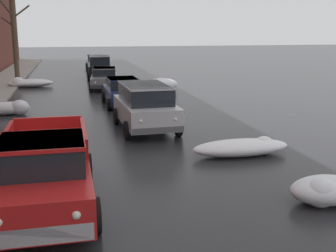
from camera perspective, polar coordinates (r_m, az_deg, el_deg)
name	(u,v)px	position (r m, az deg, el deg)	size (l,w,h in m)	color
snow_bank_along_left_kerb	(160,85)	(27.79, -1.00, 5.44)	(2.23, 1.21, 0.86)	white
snow_bank_mid_block_left	(28,83)	(31.50, -18.04, 5.46)	(3.07, 1.38, 0.72)	white
snow_bank_near_corner_right	(325,191)	(10.58, 20.12, -8.03)	(1.73, 1.16, 0.67)	white
snow_bank_along_right_kerb	(10,108)	(21.50, -20.24, 2.24)	(2.02, 0.95, 0.70)	white
snow_bank_far_right_pile	(243,147)	(13.89, 9.95, -2.79)	(3.18, 1.13, 0.57)	white
bare_tree_far_down_block	(14,35)	(32.13, -19.75, 11.32)	(2.14, 2.24, 6.80)	#4C3D2D
pickup_truck_red_approaching_near_lane	(45,171)	(9.90, -16.02, -5.72)	(2.20, 5.27, 1.76)	red
suv_silver_parked_kerbside_close	(145,105)	(17.03, -3.05, 2.76)	(2.25, 4.43, 1.82)	#B7B7BC
sedan_darkblue_parked_kerbside_mid	(123,91)	(22.82, -6.02, 4.65)	(2.03, 4.45, 1.42)	navy
sedan_grey_parked_far_down_block	(104,78)	(29.29, -8.45, 6.35)	(2.21, 4.24, 1.42)	slate
suv_black_queued_behind_truck	(99,66)	(35.59, -9.08, 7.82)	(2.14, 4.83, 1.82)	black
sedan_green_at_far_intersection	(95,62)	(43.29, -9.63, 8.33)	(1.89, 4.27, 1.42)	#1E5633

